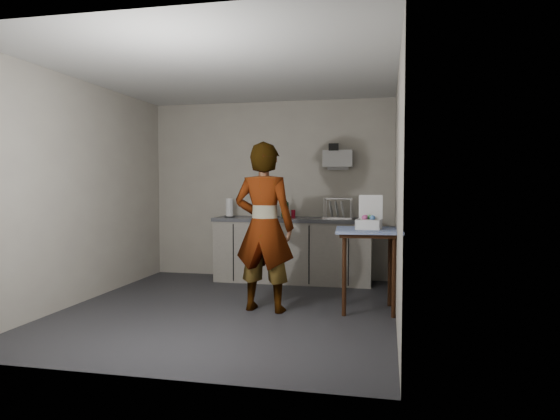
% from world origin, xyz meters
% --- Properties ---
extents(ground, '(4.00, 4.00, 0.00)m').
position_xyz_m(ground, '(0.00, 0.00, 0.00)').
color(ground, '#26262B').
rests_on(ground, ground).
extents(wall_back, '(3.60, 0.02, 2.60)m').
position_xyz_m(wall_back, '(0.00, 1.99, 1.30)').
color(wall_back, '#B9AEA1').
rests_on(wall_back, ground).
extents(wall_right, '(0.02, 4.00, 2.60)m').
position_xyz_m(wall_right, '(1.79, 0.00, 1.30)').
color(wall_right, '#B9AEA1').
rests_on(wall_right, ground).
extents(wall_left, '(0.02, 4.00, 2.60)m').
position_xyz_m(wall_left, '(-1.79, 0.00, 1.30)').
color(wall_left, '#B9AEA1').
rests_on(wall_left, ground).
extents(ceiling, '(3.60, 4.00, 0.01)m').
position_xyz_m(ceiling, '(0.00, 0.00, 2.60)').
color(ceiling, white).
rests_on(ceiling, wall_back).
extents(kitchen_counter, '(2.24, 0.62, 0.91)m').
position_xyz_m(kitchen_counter, '(0.40, 1.70, 0.43)').
color(kitchen_counter, black).
rests_on(kitchen_counter, ground).
extents(wall_shelf, '(0.42, 0.18, 0.37)m').
position_xyz_m(wall_shelf, '(1.00, 1.92, 1.75)').
color(wall_shelf, white).
rests_on(wall_shelf, ground).
extents(side_table, '(0.75, 0.75, 0.90)m').
position_xyz_m(side_table, '(1.50, 0.26, 0.78)').
color(side_table, '#38190C').
rests_on(side_table, ground).
extents(standing_man, '(0.71, 0.50, 1.84)m').
position_xyz_m(standing_man, '(0.39, 0.03, 0.92)').
color(standing_man, '#B2A593').
rests_on(standing_man, ground).
extents(soap_bottle, '(0.13, 0.14, 0.31)m').
position_xyz_m(soap_bottle, '(0.29, 1.62, 1.07)').
color(soap_bottle, black).
rests_on(soap_bottle, kitchen_counter).
extents(soda_can, '(0.06, 0.06, 0.11)m').
position_xyz_m(soda_can, '(0.39, 1.74, 0.97)').
color(soda_can, '#B71227').
rests_on(soda_can, kitchen_counter).
extents(dark_bottle, '(0.06, 0.06, 0.22)m').
position_xyz_m(dark_bottle, '(0.09, 1.69, 1.02)').
color(dark_bottle, black).
rests_on(dark_bottle, kitchen_counter).
extents(paper_towel, '(0.15, 0.15, 0.27)m').
position_xyz_m(paper_towel, '(-0.53, 1.64, 1.04)').
color(paper_towel, black).
rests_on(paper_towel, kitchen_counter).
extents(dish_rack, '(0.40, 0.30, 0.28)m').
position_xyz_m(dish_rack, '(1.02, 1.72, 0.97)').
color(dish_rack, white).
rests_on(dish_rack, kitchen_counter).
extents(bakery_box, '(0.29, 0.30, 0.37)m').
position_xyz_m(bakery_box, '(1.51, 0.27, 0.98)').
color(bakery_box, white).
rests_on(bakery_box, side_table).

